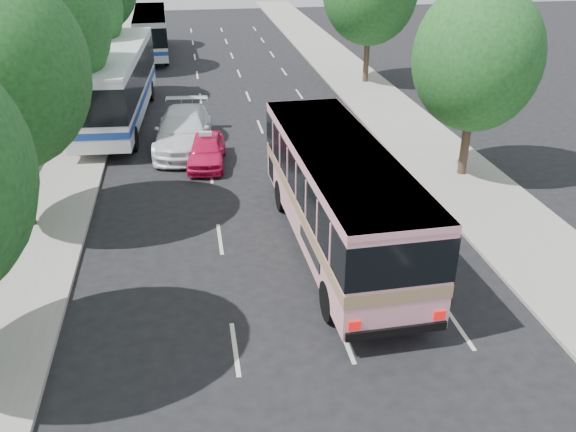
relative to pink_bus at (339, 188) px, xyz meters
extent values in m
plane|color=black|center=(-1.93, -2.71, -2.21)|extent=(120.00, 120.00, 0.00)
cube|color=#9E998E|center=(-10.43, 17.29, -2.14)|extent=(4.00, 90.00, 0.15)
cube|color=#9E998E|center=(6.57, 17.29, -2.15)|extent=(4.00, 90.00, 0.12)
cube|color=#9E998E|center=(-12.23, 17.29, -1.31)|extent=(0.30, 90.00, 1.50)
cylinder|color=#38281E|center=(-10.43, 3.29, -0.41)|extent=(0.36, 0.36, 3.61)
sphere|color=#19461B|center=(-10.03, 2.99, 4.53)|extent=(3.71, 3.71, 3.71)
cylinder|color=#38281E|center=(-10.63, 11.29, -0.31)|extent=(0.36, 0.36, 3.80)
ellipsoid|color=#19461B|center=(-10.63, 11.29, 3.69)|extent=(6.00, 6.00, 6.90)
cylinder|color=#38281E|center=(-10.53, 19.29, -0.47)|extent=(0.36, 0.36, 3.50)
ellipsoid|color=#19461B|center=(-10.53, 19.29, 3.21)|extent=(5.52, 5.52, 6.35)
cylinder|color=#38281E|center=(-10.43, 27.29, -0.22)|extent=(0.36, 0.36, 3.99)
cylinder|color=#38281E|center=(-10.63, 35.29, -0.35)|extent=(0.36, 0.36, 3.72)
cylinder|color=#38281E|center=(6.77, 5.29, -0.60)|extent=(0.36, 0.36, 3.23)
ellipsoid|color=#19461B|center=(6.77, 5.29, 2.80)|extent=(5.10, 5.10, 5.87)
sphere|color=#19461B|center=(7.17, 4.99, 3.82)|extent=(3.32, 3.31, 3.31)
cylinder|color=#38281E|center=(7.07, 21.29, -0.31)|extent=(0.36, 0.36, 3.80)
cube|color=pink|center=(0.00, 0.00, -0.15)|extent=(3.13, 11.20, 2.98)
cube|color=#9E7A59|center=(0.00, 0.00, -0.49)|extent=(3.17, 11.22, 0.39)
cube|color=black|center=(0.00, 0.00, 0.40)|extent=(3.18, 11.23, 1.22)
cube|color=pink|center=(0.00, 0.00, 1.26)|extent=(3.15, 11.22, 0.18)
cylinder|color=black|center=(-1.34, 3.30, -1.64)|extent=(0.37, 1.17, 1.16)
cylinder|color=black|center=(1.13, 3.38, -1.64)|extent=(0.37, 1.17, 1.16)
cylinder|color=black|center=(-1.12, -3.82, -1.64)|extent=(0.37, 1.17, 1.16)
cylinder|color=black|center=(1.36, -3.74, -1.64)|extent=(0.37, 1.17, 1.16)
imported|color=#DC134E|center=(-3.93, 8.41, -1.54)|extent=(1.99, 4.09, 1.34)
imported|color=white|center=(-4.89, 10.66, -1.32)|extent=(3.04, 6.36, 1.79)
cube|color=silver|center=(-8.23, 15.30, 0.02)|extent=(3.46, 13.08, 3.29)
cube|color=black|center=(-8.23, 15.30, 0.43)|extent=(3.51, 13.11, 1.62)
cube|color=navy|center=(-8.23, 15.30, -0.81)|extent=(3.50, 13.10, 0.32)
cube|color=silver|center=(-8.23, 15.30, 1.59)|extent=(3.48, 13.10, 0.15)
cylinder|color=black|center=(-9.23, 19.46, -1.62)|extent=(0.41, 1.20, 1.19)
cylinder|color=black|center=(-6.78, 19.33, -1.62)|extent=(0.41, 1.20, 1.19)
cylinder|color=black|center=(-9.70, 10.84, -1.62)|extent=(0.41, 1.20, 1.19)
cylinder|color=black|center=(-7.26, 10.71, -1.62)|extent=(0.41, 1.20, 1.19)
cube|color=silver|center=(-7.04, 32.50, -0.32)|extent=(2.62, 11.02, 2.79)
cube|color=black|center=(-7.04, 32.50, 0.02)|extent=(2.67, 11.05, 1.37)
cube|color=navy|center=(-7.04, 32.50, -1.03)|extent=(2.66, 11.04, 0.27)
cube|color=silver|center=(-7.04, 32.50, 1.01)|extent=(2.64, 11.04, 0.13)
cylinder|color=black|center=(-8.15, 35.95, -1.71)|extent=(0.32, 1.01, 1.01)
cylinder|color=black|center=(-6.12, 36.00, -1.71)|extent=(0.32, 1.01, 1.01)
cylinder|color=black|center=(-7.95, 28.64, -1.71)|extent=(0.32, 1.01, 1.01)
cylinder|color=black|center=(-5.93, 28.69, -1.71)|extent=(0.32, 1.01, 1.01)
cube|color=silver|center=(-3.93, 8.41, -0.78)|extent=(0.57, 0.24, 0.18)
camera|label=1|loc=(-4.54, -17.33, 7.93)|focal=38.00mm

